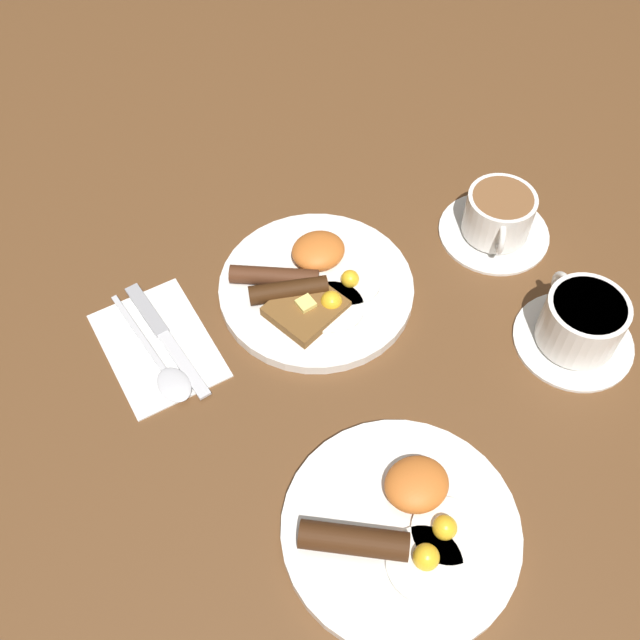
% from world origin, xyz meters
% --- Properties ---
extents(ground_plane, '(3.00, 3.00, 0.00)m').
position_xyz_m(ground_plane, '(0.00, 0.00, 0.00)').
color(ground_plane, brown).
extents(breakfast_plate_near, '(0.25, 0.25, 0.05)m').
position_xyz_m(breakfast_plate_near, '(0.00, -0.00, 0.01)').
color(breakfast_plate_near, white).
rests_on(breakfast_plate_near, ground_plane).
extents(breakfast_plate_far, '(0.25, 0.25, 0.05)m').
position_xyz_m(breakfast_plate_far, '(0.07, 0.32, 0.01)').
color(breakfast_plate_far, white).
rests_on(breakfast_plate_far, ground_plane).
extents(teacup_near, '(0.15, 0.15, 0.07)m').
position_xyz_m(teacup_near, '(-0.26, 0.02, 0.03)').
color(teacup_near, white).
rests_on(teacup_near, ground_plane).
extents(teacup_far, '(0.15, 0.15, 0.08)m').
position_xyz_m(teacup_far, '(-0.24, 0.21, 0.03)').
color(teacup_far, white).
rests_on(teacup_far, ground_plane).
extents(napkin, '(0.13, 0.17, 0.01)m').
position_xyz_m(napkin, '(0.21, -0.02, 0.00)').
color(napkin, white).
rests_on(napkin, ground_plane).
extents(knife, '(0.04, 0.19, 0.01)m').
position_xyz_m(knife, '(0.20, -0.03, 0.01)').
color(knife, silver).
rests_on(knife, napkin).
extents(spoon, '(0.04, 0.19, 0.01)m').
position_xyz_m(spoon, '(0.22, 0.03, 0.01)').
color(spoon, silver).
rests_on(spoon, napkin).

